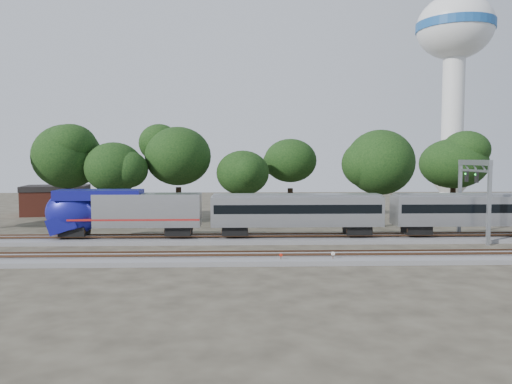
% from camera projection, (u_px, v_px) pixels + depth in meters
% --- Properties ---
extents(ground, '(160.00, 160.00, 0.00)m').
position_uv_depth(ground, '(249.00, 252.00, 47.06)').
color(ground, '#383328').
rests_on(ground, ground).
extents(track_far, '(160.00, 5.00, 0.73)m').
position_uv_depth(track_far, '(248.00, 239.00, 53.02)').
color(track_far, slate).
rests_on(track_far, ground).
extents(track_near, '(160.00, 5.00, 0.73)m').
position_uv_depth(track_near, '(250.00, 258.00, 43.05)').
color(track_near, slate).
rests_on(track_near, ground).
extents(switch_stand_red, '(0.27, 0.13, 0.90)m').
position_uv_depth(switch_stand_red, '(281.00, 257.00, 41.63)').
color(switch_stand_red, '#512D19').
rests_on(switch_stand_red, ground).
extents(switch_stand_white, '(0.31, 0.12, 0.99)m').
position_uv_depth(switch_stand_white, '(333.00, 256.00, 41.87)').
color(switch_stand_white, '#512D19').
rests_on(switch_stand_white, ground).
extents(switch_lever, '(0.51, 0.31, 0.30)m').
position_uv_depth(switch_lever, '(306.00, 262.00, 41.79)').
color(switch_lever, '#512D19').
rests_on(switch_lever, ground).
extents(water_tower, '(13.89, 13.89, 38.44)m').
position_uv_depth(water_tower, '(455.00, 50.00, 91.10)').
color(water_tower, silver).
rests_on(water_tower, ground).
extents(signal_gantry, '(0.60, 7.10, 8.64)m').
position_uv_depth(signal_gantry, '(474.00, 182.00, 53.41)').
color(signal_gantry, gray).
rests_on(signal_gantry, ground).
extents(brick_building, '(10.36, 8.04, 4.53)m').
position_uv_depth(brick_building, '(56.00, 200.00, 77.58)').
color(brick_building, brown).
rests_on(brick_building, ground).
extents(tree_1, '(9.14, 9.14, 12.89)m').
position_uv_depth(tree_1, '(67.00, 157.00, 65.89)').
color(tree_1, black).
rests_on(tree_1, ground).
extents(tree_2, '(7.68, 7.68, 10.83)m').
position_uv_depth(tree_2, '(114.00, 168.00, 64.24)').
color(tree_2, black).
rests_on(tree_2, ground).
extents(tree_3, '(9.19, 9.19, 12.96)m').
position_uv_depth(tree_3, '(178.00, 156.00, 66.96)').
color(tree_3, black).
rests_on(tree_3, ground).
extents(tree_4, '(6.96, 6.96, 9.81)m').
position_uv_depth(tree_4, '(243.00, 173.00, 65.64)').
color(tree_4, black).
rests_on(tree_4, ground).
extents(tree_5, '(8.57, 8.57, 12.08)m').
position_uv_depth(tree_5, '(290.00, 161.00, 70.05)').
color(tree_5, black).
rests_on(tree_5, ground).
extents(tree_6, '(8.39, 8.39, 11.83)m').
position_uv_depth(tree_6, '(380.00, 163.00, 63.31)').
color(tree_6, black).
rests_on(tree_6, ground).
extents(tree_7, '(8.10, 8.10, 11.42)m').
position_uv_depth(tree_7, '(454.00, 164.00, 74.71)').
color(tree_7, black).
rests_on(tree_7, ground).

